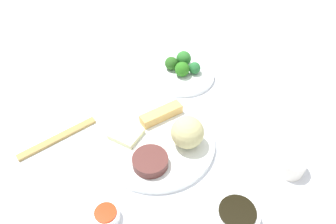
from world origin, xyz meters
The scene contains 17 objects.
tabletop centered at (0.00, 0.00, 0.01)m, with size 2.20×2.20×0.02m, color silver.
main_plate centered at (-0.04, 0.03, 0.03)m, with size 0.29×0.29×0.02m, color white.
rice_scoop centered at (0.03, 0.03, 0.08)m, with size 0.08×0.08×0.08m, color tan.
spring_roll centered at (-0.05, 0.11, 0.05)m, with size 0.12×0.03×0.03m, color tan.
crab_rangoon_wonton centered at (-0.12, 0.03, 0.04)m, with size 0.07×0.06×0.01m, color beige.
stir_fry_heap centered at (-0.04, -0.04, 0.05)m, with size 0.08×0.08×0.02m, color #512824.
broccoli_plate centered at (-0.02, 0.31, 0.03)m, with size 0.20×0.20×0.01m, color white.
broccoli_floret_0 centered at (-0.02, 0.30, 0.06)m, with size 0.04×0.04×0.04m, color #286F1A.
broccoli_floret_1 centered at (-0.06, 0.32, 0.05)m, with size 0.04×0.04×0.04m, color #275B1C.
broccoli_floret_2 centered at (-0.02, 0.35, 0.06)m, with size 0.05×0.05×0.05m, color #2B7029.
broccoli_floret_3 centered at (0.02, 0.32, 0.05)m, with size 0.04×0.04×0.04m, color #236831.
soy_sauce_bowl centered at (0.16, -0.14, 0.04)m, with size 0.09×0.09×0.03m, color white.
soy_sauce_bowl_liquid centered at (0.16, -0.14, 0.06)m, with size 0.08×0.08×0.00m, color black.
sauce_ramekin_sweet_and_sour centered at (-0.10, -0.18, 0.03)m, with size 0.06×0.06×0.02m, color white.
sauce_ramekin_sweet_and_sour_liquid centered at (-0.10, -0.18, 0.05)m, with size 0.05×0.05×0.00m, color red.
teacup centered at (0.28, 0.01, 0.04)m, with size 0.07×0.07×0.05m, color silver.
chopsticks_pair centered at (-0.29, 0.00, 0.02)m, with size 0.21×0.02×0.01m, color #9D8045.
Camera 1 is at (0.08, -0.47, 0.66)m, focal length 34.76 mm.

